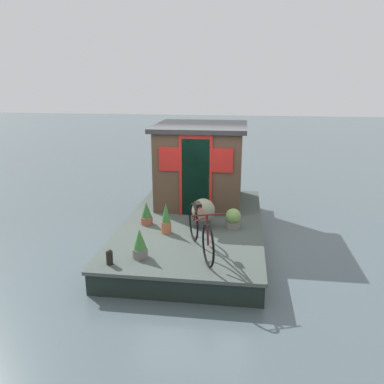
{
  "coord_description": "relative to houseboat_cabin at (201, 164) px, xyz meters",
  "views": [
    {
      "loc": [
        -7.71,
        -1.01,
        3.35
      ],
      "look_at": [
        -0.2,
        0.0,
        1.14
      ],
      "focal_mm": 36.42,
      "sensor_mm": 36.0,
      "label": 1
    }
  ],
  "objects": [
    {
      "name": "bicycle",
      "position": [
        -2.89,
        -0.32,
        -0.56
      ],
      "size": [
        1.69,
        0.71,
        0.85
      ],
      "color": "black",
      "rests_on": "houseboat_deck"
    },
    {
      "name": "potted_plant_lavender",
      "position": [
        -2.11,
        0.44,
        -0.66
      ],
      "size": [
        0.2,
        0.2,
        0.62
      ],
      "color": "#B2603D",
      "rests_on": "houseboat_deck"
    },
    {
      "name": "potted_plant_basil",
      "position": [
        -1.67,
        -0.85,
        -0.76
      ],
      "size": [
        0.31,
        0.31,
        0.41
      ],
      "color": "slate",
      "rests_on": "houseboat_deck"
    },
    {
      "name": "houseboat_cabin",
      "position": [
        0.0,
        0.0,
        0.0
      ],
      "size": [
        2.19,
        2.13,
        1.89
      ],
      "color": "#4C3828",
      "rests_on": "houseboat_deck"
    },
    {
      "name": "houseboat_deck",
      "position": [
        -1.38,
        0.0,
        -1.17
      ],
      "size": [
        4.99,
        2.87,
        0.44
      ],
      "color": "#424C47",
      "rests_on": "ground_plane"
    },
    {
      "name": "potted_plant_fern",
      "position": [
        -1.7,
        -0.24,
        -0.63
      ],
      "size": [
        0.48,
        0.48,
        0.6
      ],
      "color": "#38383D",
      "rests_on": "houseboat_deck"
    },
    {
      "name": "mooring_bollard",
      "position": [
        -3.56,
        1.09,
        -0.81
      ],
      "size": [
        0.11,
        0.11,
        0.26
      ],
      "color": "black",
      "rests_on": "houseboat_deck"
    },
    {
      "name": "potted_plant_rosemary",
      "position": [
        -1.69,
        0.94,
        -0.73
      ],
      "size": [
        0.25,
        0.25,
        0.47
      ],
      "color": "#935138",
      "rests_on": "houseboat_deck"
    },
    {
      "name": "potted_plant_mint",
      "position": [
        -3.24,
        0.66,
        -0.71
      ],
      "size": [
        0.26,
        0.26,
        0.51
      ],
      "color": "slate",
      "rests_on": "houseboat_deck"
    },
    {
      "name": "ground_plane",
      "position": [
        -1.38,
        0.0,
        -1.39
      ],
      "size": [
        60.0,
        60.0,
        0.0
      ],
      "primitive_type": "plane",
      "color": "#4C5B60"
    }
  ]
}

